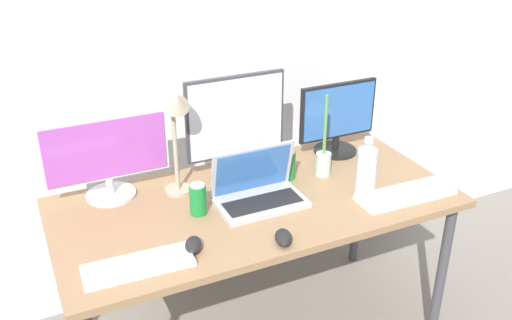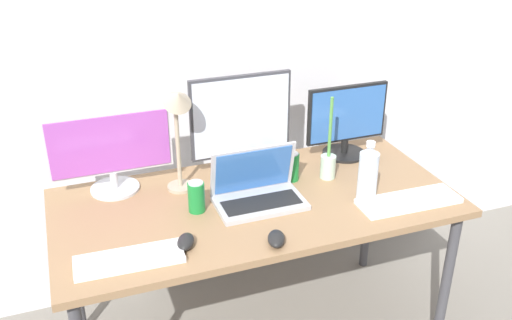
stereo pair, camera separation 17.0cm
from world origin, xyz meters
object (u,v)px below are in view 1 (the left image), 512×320
(monitor_center, at_px, (236,123))
(soda_can_by_laptop, at_px, (288,165))
(mouse_by_keyboard, at_px, (193,245))
(soda_can_near_keyboard, at_px, (198,199))
(monitor_right, at_px, (338,118))
(monitor_left, at_px, (106,155))
(keyboard_main, at_px, (406,194))
(mouse_by_laptop, at_px, (283,237))
(desk_lamp, at_px, (177,123))
(water_bottle, at_px, (366,171))
(bamboo_vase, at_px, (323,160))
(work_desk, at_px, (256,213))
(keyboard_aux, at_px, (138,266))
(laptop_silver, at_px, (257,190))

(monitor_center, bearing_deg, soda_can_by_laptop, -42.82)
(mouse_by_keyboard, xyz_separation_m, soda_can_near_keyboard, (0.10, 0.22, 0.04))
(monitor_center, relative_size, monitor_right, 1.15)
(monitor_left, distance_m, keyboard_main, 1.22)
(keyboard_main, xyz_separation_m, mouse_by_laptop, (-0.61, -0.08, 0.01))
(monitor_right, distance_m, desk_lamp, 0.82)
(monitor_left, relative_size, monitor_center, 1.12)
(water_bottle, bearing_deg, bamboo_vase, 100.93)
(monitor_center, height_order, bamboo_vase, monitor_center)
(monitor_left, height_order, keyboard_main, monitor_left)
(desk_lamp, bearing_deg, mouse_by_keyboard, -102.03)
(bamboo_vase, bearing_deg, monitor_right, 45.20)
(monitor_center, bearing_deg, monitor_right, -1.98)
(monitor_left, bearing_deg, monitor_right, -1.44)
(soda_can_near_keyboard, height_order, soda_can_by_laptop, same)
(work_desk, distance_m, mouse_by_laptop, 0.33)
(soda_can_near_keyboard, bearing_deg, monitor_right, 17.94)
(work_desk, bearing_deg, mouse_by_keyboard, -147.23)
(keyboard_main, bearing_deg, mouse_by_laptop, -171.31)
(work_desk, relative_size, keyboard_main, 3.87)
(monitor_right, distance_m, soda_can_by_laptop, 0.38)
(keyboard_aux, relative_size, water_bottle, 1.37)
(mouse_by_laptop, height_order, soda_can_near_keyboard, soda_can_near_keyboard)
(desk_lamp, bearing_deg, soda_can_by_laptop, -5.58)
(monitor_left, relative_size, keyboard_main, 1.20)
(soda_can_near_keyboard, bearing_deg, laptop_silver, -3.78)
(monitor_center, height_order, keyboard_main, monitor_center)
(work_desk, relative_size, monitor_right, 4.15)
(monitor_left, relative_size, water_bottle, 1.88)
(soda_can_by_laptop, bearing_deg, monitor_right, 23.03)
(monitor_right, xyz_separation_m, bamboo_vase, (-0.18, -0.18, -0.10))
(laptop_silver, xyz_separation_m, bamboo_vase, (0.36, 0.09, 0.02))
(mouse_by_keyboard, height_order, soda_can_by_laptop, soda_can_by_laptop)
(laptop_silver, relative_size, soda_can_near_keyboard, 2.79)
(monitor_center, distance_m, mouse_by_keyboard, 0.65)
(monitor_left, relative_size, soda_can_by_laptop, 3.99)
(monitor_right, height_order, laptop_silver, monitor_right)
(bamboo_vase, bearing_deg, mouse_by_keyboard, -157.10)
(work_desk, distance_m, soda_can_near_keyboard, 0.28)
(work_desk, distance_m, bamboo_vase, 0.39)
(monitor_center, distance_m, bamboo_vase, 0.41)
(monitor_left, distance_m, keyboard_aux, 0.55)
(keyboard_main, xyz_separation_m, soda_can_near_keyboard, (-0.81, 0.24, 0.05))
(monitor_right, distance_m, keyboard_main, 0.52)
(monitor_center, height_order, mouse_by_laptop, monitor_center)
(keyboard_main, relative_size, keyboard_aux, 1.14)
(keyboard_aux, bearing_deg, soda_can_by_laptop, 27.56)
(mouse_by_keyboard, xyz_separation_m, mouse_by_laptop, (0.31, -0.09, -0.00))
(mouse_by_laptop, height_order, desk_lamp, desk_lamp)
(monitor_right, distance_m, mouse_by_laptop, 0.82)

